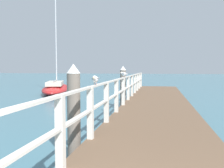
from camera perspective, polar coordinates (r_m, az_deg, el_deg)
pier_deck at (r=10.41m, az=10.41°, el=-5.94°), size 2.76×18.72×0.55m
pier_railing at (r=10.39m, az=3.29°, el=-0.63°), size 0.12×17.24×1.10m
dock_piling_near at (r=5.27m, az=-8.96°, el=-6.78°), size 0.29×0.29×2.12m
dock_piling_far at (r=12.11m, az=2.59°, el=-0.73°), size 0.29×0.29×2.12m
seagull_foreground at (r=5.41m, az=-3.95°, el=1.21°), size 0.21×0.48×0.21m
seagull_background at (r=9.77m, az=2.80°, el=2.40°), size 0.35×0.39×0.21m
boat_3 at (r=19.88m, az=-12.99°, el=-0.90°), size 4.16×7.42×9.29m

